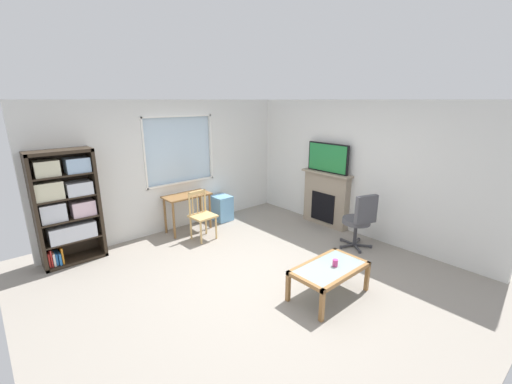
% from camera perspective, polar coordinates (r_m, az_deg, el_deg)
% --- Properties ---
extents(ground, '(5.96, 5.97, 0.02)m').
position_cam_1_polar(ground, '(5.04, 0.02, -14.12)').
color(ground, gray).
extents(wall_back_with_window, '(4.96, 0.15, 2.52)m').
position_cam_1_polar(wall_back_with_window, '(6.57, -14.58, 4.02)').
color(wall_back_with_window, silver).
rests_on(wall_back_with_window, ground).
extents(wall_right, '(0.12, 5.17, 2.52)m').
position_cam_1_polar(wall_right, '(6.46, 17.28, 3.99)').
color(wall_right, silver).
rests_on(wall_right, ground).
extents(bookshelf, '(0.90, 0.38, 1.80)m').
position_cam_1_polar(bookshelf, '(5.82, -30.40, -2.02)').
color(bookshelf, '#2D2319').
rests_on(bookshelf, ground).
extents(desk_under_window, '(0.89, 0.46, 0.74)m').
position_cam_1_polar(desk_under_window, '(6.46, -11.99, -1.57)').
color(desk_under_window, brown).
rests_on(desk_under_window, ground).
extents(wooden_chair, '(0.44, 0.42, 0.90)m').
position_cam_1_polar(wooden_chair, '(6.08, -9.51, -4.00)').
color(wooden_chair, tan).
rests_on(wooden_chair, ground).
extents(plastic_drawer_unit, '(0.35, 0.40, 0.54)m').
position_cam_1_polar(plastic_drawer_unit, '(7.03, -6.03, -2.80)').
color(plastic_drawer_unit, '#72ADDB').
rests_on(plastic_drawer_unit, ground).
extents(fireplace, '(0.26, 1.11, 1.12)m').
position_cam_1_polar(fireplace, '(6.80, 12.17, -1.14)').
color(fireplace, gray).
rests_on(fireplace, ground).
extents(tv, '(0.06, 0.93, 0.58)m').
position_cam_1_polar(tv, '(6.59, 12.51, 5.89)').
color(tv, black).
rests_on(tv, fireplace).
extents(office_chair, '(0.58, 0.62, 1.00)m').
position_cam_1_polar(office_chair, '(5.85, 17.79, -4.45)').
color(office_chair, '#4C4C51').
rests_on(office_chair, ground).
extents(coffee_table, '(1.03, 0.59, 0.42)m').
position_cam_1_polar(coffee_table, '(4.46, 12.78, -13.35)').
color(coffee_table, '#8C9E99').
rests_on(coffee_table, ground).
extents(sippy_cup, '(0.07, 0.07, 0.09)m').
position_cam_1_polar(sippy_cup, '(4.44, 13.75, -12.00)').
color(sippy_cup, '#DB3D84').
rests_on(sippy_cup, coffee_table).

